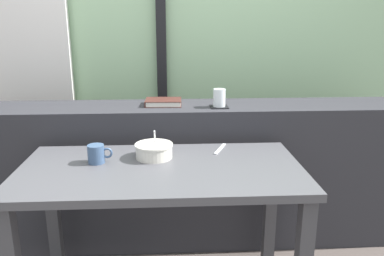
% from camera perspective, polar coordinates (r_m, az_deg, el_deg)
% --- Properties ---
extents(outdoor_backdrop, '(4.80, 0.08, 2.80)m').
position_cam_1_polar(outdoor_backdrop, '(2.90, -2.73, 17.02)').
color(outdoor_backdrop, '#9EC699').
rests_on(outdoor_backdrop, ground).
extents(curtain_left_panel, '(0.56, 0.06, 2.50)m').
position_cam_1_polar(curtain_left_panel, '(2.97, -23.09, 12.90)').
color(curtain_left_panel, white).
rests_on(curtain_left_panel, ground).
extents(window_divider_post, '(0.07, 0.05, 2.60)m').
position_cam_1_polar(window_divider_post, '(2.83, -4.60, 15.00)').
color(window_divider_post, black).
rests_on(window_divider_post, ground).
extents(dark_console_ledge, '(2.80, 0.37, 0.86)m').
position_cam_1_polar(dark_console_ledge, '(2.37, -2.26, -6.81)').
color(dark_console_ledge, '#2D2D33').
rests_on(dark_console_ledge, ground).
extents(breakfast_table, '(1.26, 0.64, 0.70)m').
position_cam_1_polar(breakfast_table, '(1.78, -4.56, -8.92)').
color(breakfast_table, '#414145').
rests_on(breakfast_table, ground).
extents(coaster_square, '(0.10, 0.10, 0.00)m').
position_cam_1_polar(coaster_square, '(2.19, 4.02, 3.14)').
color(coaster_square, black).
rests_on(coaster_square, dark_console_ledge).
extents(juice_glass, '(0.07, 0.07, 0.10)m').
position_cam_1_polar(juice_glass, '(2.18, 4.04, 4.38)').
color(juice_glass, white).
rests_on(juice_glass, coaster_square).
extents(closed_book, '(0.21, 0.16, 0.03)m').
position_cam_1_polar(closed_book, '(2.25, -4.28, 3.82)').
color(closed_book, '#47231E').
rests_on(closed_book, dark_console_ledge).
extents(soup_bowl, '(0.18, 0.18, 0.14)m').
position_cam_1_polar(soup_bowl, '(1.84, -5.62, -3.37)').
color(soup_bowl, silver).
rests_on(soup_bowl, breakfast_table).
extents(fork_utensil, '(0.08, 0.16, 0.01)m').
position_cam_1_polar(fork_utensil, '(1.96, 4.15, -3.08)').
color(fork_utensil, silver).
rests_on(fork_utensil, breakfast_table).
extents(ceramic_mug, '(0.11, 0.08, 0.08)m').
position_cam_1_polar(ceramic_mug, '(1.82, -13.88, -3.73)').
color(ceramic_mug, '#3D567A').
rests_on(ceramic_mug, breakfast_table).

